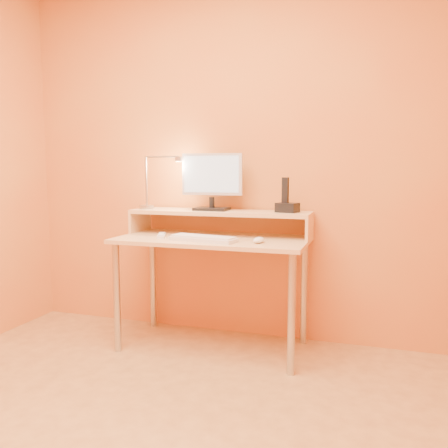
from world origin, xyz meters
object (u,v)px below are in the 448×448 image
(lamp_base, at_px, (147,207))
(keyboard, at_px, (203,239))
(monitor_panel, at_px, (212,174))
(mouse, at_px, (259,240))
(phone_dock, at_px, (287,208))
(remote_control, at_px, (161,236))

(lamp_base, xyz_separation_m, keyboard, (0.52, -0.27, -0.16))
(monitor_panel, xyz_separation_m, mouse, (0.39, -0.28, -0.38))
(lamp_base, height_order, keyboard, lamp_base)
(phone_dock, bearing_deg, monitor_panel, -165.56)
(monitor_panel, bearing_deg, lamp_base, 178.70)
(monitor_panel, xyz_separation_m, lamp_base, (-0.46, -0.04, -0.23))
(mouse, bearing_deg, lamp_base, 171.61)
(lamp_base, xyz_separation_m, remote_control, (0.21, -0.20, -0.16))
(keyboard, xyz_separation_m, remote_control, (-0.31, 0.07, -0.00))
(phone_dock, relative_size, remote_control, 0.76)
(keyboard, height_order, mouse, mouse)
(monitor_panel, bearing_deg, phone_dock, -7.36)
(keyboard, relative_size, remote_control, 2.43)
(mouse, height_order, remote_control, mouse)
(monitor_panel, relative_size, phone_dock, 3.10)
(keyboard, bearing_deg, lamp_base, 161.90)
(lamp_base, distance_m, keyboard, 0.61)
(mouse, bearing_deg, remote_control, -175.86)
(monitor_panel, relative_size, lamp_base, 4.03)
(mouse, xyz_separation_m, remote_control, (-0.64, 0.04, -0.01))
(remote_control, bearing_deg, monitor_panel, 22.39)
(remote_control, bearing_deg, keyboard, -33.74)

